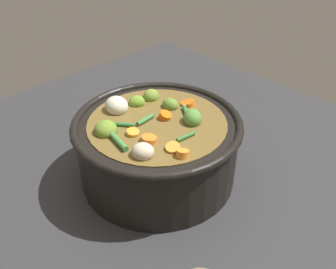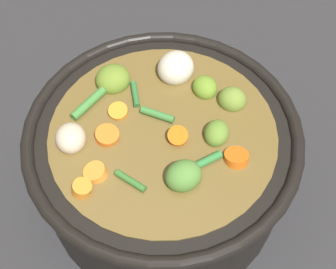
{
  "view_description": "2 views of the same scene",
  "coord_description": "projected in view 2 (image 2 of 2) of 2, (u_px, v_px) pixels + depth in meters",
  "views": [
    {
      "loc": [
        0.43,
        -0.39,
        0.5
      ],
      "look_at": [
        0.02,
        0.01,
        0.11
      ],
      "focal_mm": 39.1,
      "sensor_mm": 36.0,
      "label": 1
    },
    {
      "loc": [
        0.27,
        0.15,
        0.57
      ],
      "look_at": [
        -0.02,
        -0.0,
        0.1
      ],
      "focal_mm": 50.37,
      "sensor_mm": 36.0,
      "label": 2
    }
  ],
  "objects": [
    {
      "name": "ground_plane",
      "position": [
        164.0,
        186.0,
        0.65
      ],
      "size": [
        1.1,
        1.1,
        0.0
      ],
      "primitive_type": "plane",
      "color": "#2D2D30"
    },
    {
      "name": "cooking_pot",
      "position": [
        163.0,
        158.0,
        0.59
      ],
      "size": [
        0.32,
        0.32,
        0.16
      ],
      "color": "black",
      "rests_on": "ground_plane"
    }
  ]
}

